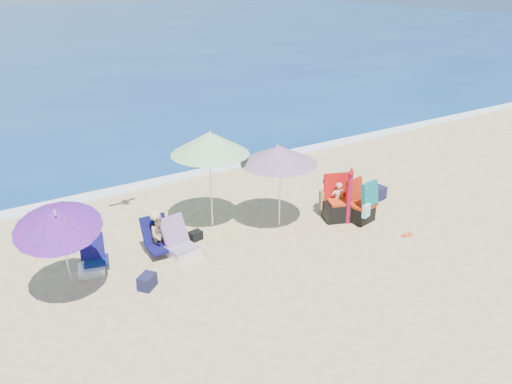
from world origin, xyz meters
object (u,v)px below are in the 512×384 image
umbrella_striped (210,143)px  furled_umbrella (350,193)px  chair_rainbow (181,246)px  camp_chair_left (337,206)px  umbrella_blue (56,218)px  umbrella_turquoise (279,155)px  chair_navy (93,262)px  person_center (334,199)px  person_left (159,234)px  camp_chair_right (362,207)px

umbrella_striped → furled_umbrella: 3.27m
chair_rainbow → camp_chair_left: (3.72, -0.42, 0.10)m
umbrella_striped → umbrella_blue: umbrella_striped is taller
umbrella_turquoise → chair_rainbow: size_ratio=2.48×
umbrella_striped → camp_chair_left: (2.59, -1.19, -1.65)m
chair_navy → umbrella_turquoise: bearing=-4.8°
umbrella_blue → furled_umbrella: bearing=-3.1°
umbrella_striped → person_center: (2.66, -1.01, -1.54)m
chair_navy → person_left: 1.37m
furled_umbrella → camp_chair_right: bearing=-13.7°
umbrella_blue → chair_navy: umbrella_blue is taller
camp_chair_left → person_center: size_ratio=1.18×
furled_umbrella → chair_navy: bearing=168.6°
umbrella_blue → person_center: 6.19m
umbrella_blue → chair_navy: size_ratio=2.66×
chair_navy → person_center: (5.45, -0.61, 0.25)m
umbrella_turquoise → umbrella_blue: size_ratio=0.98×
camp_chair_left → furled_umbrella: bearing=-80.1°
furled_umbrella → camp_chair_left: 0.55m
umbrella_blue → chair_rainbow: bearing=10.0°
camp_chair_left → person_center: (0.06, 0.18, 0.11)m
furled_umbrella → chair_rainbow: (-3.77, 0.73, -0.55)m
umbrella_blue → person_left: size_ratio=2.01×
umbrella_turquoise → person_center: bearing=-11.0°
chair_rainbow → person_center: (3.78, -0.24, 0.22)m
chair_rainbow → camp_chair_left: 3.74m
umbrella_blue → furled_umbrella: (6.07, -0.33, -0.84)m
camp_chair_left → umbrella_blue: bearing=179.9°
umbrella_striped → umbrella_blue: bearing=-161.1°
furled_umbrella → chair_rainbow: bearing=169.0°
umbrella_turquoise → camp_chair_left: bearing=-18.4°
chair_navy → camp_chair_left: (5.38, -0.79, 0.13)m
furled_umbrella → person_left: bearing=166.2°
person_center → person_left: size_ratio=0.90×
person_center → furled_umbrella: bearing=-90.7°
umbrella_turquoise → camp_chair_left: size_ratio=1.86×
camp_chair_right → umbrella_turquoise: bearing=154.1°
umbrella_turquoise → person_left: 2.99m
camp_chair_left → person_left: size_ratio=1.06×
furled_umbrella → person_left: (-4.10, 1.01, -0.32)m
person_left → camp_chair_right: bearing=-13.8°
umbrella_striped → umbrella_blue: size_ratio=1.15×
umbrella_blue → camp_chair_left: umbrella_blue is taller
chair_navy → person_left: size_ratio=0.76×
furled_umbrella → person_center: (0.01, 0.49, -0.34)m
chair_navy → person_left: bearing=-3.8°
furled_umbrella → chair_rainbow: furled_umbrella is taller
umbrella_striped → furled_umbrella: bearing=-29.5°
umbrella_striped → person_left: bearing=-161.4°
chair_rainbow → camp_chair_right: size_ratio=0.76×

